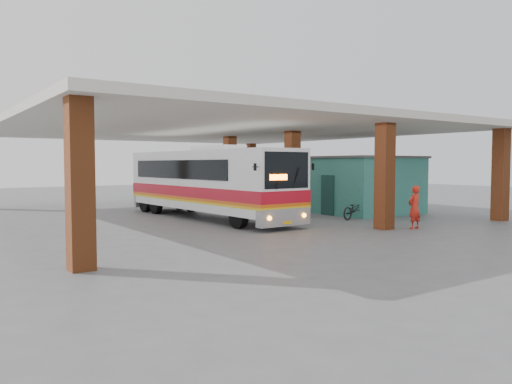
{
  "coord_description": "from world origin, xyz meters",
  "views": [
    {
      "loc": [
        -13.0,
        -16.75,
        2.68
      ],
      "look_at": [
        -1.34,
        0.0,
        1.54
      ],
      "focal_mm": 35.0,
      "sensor_mm": 36.0,
      "label": 1
    }
  ],
  "objects": [
    {
      "name": "ground",
      "position": [
        0.0,
        0.0,
        0.0
      ],
      "size": [
        90.0,
        90.0,
        0.0
      ],
      "primitive_type": "plane",
      "color": "#515154",
      "rests_on": "ground"
    },
    {
      "name": "brick_columns",
      "position": [
        1.43,
        5.0,
        2.17
      ],
      "size": [
        20.1,
        21.6,
        4.35
      ],
      "color": "#954820",
      "rests_on": "ground"
    },
    {
      "name": "canopy_roof",
      "position": [
        0.5,
        6.5,
        4.5
      ],
      "size": [
        21.0,
        23.0,
        0.3
      ],
      "primitive_type": "cube",
      "color": "beige",
      "rests_on": "brick_columns"
    },
    {
      "name": "shop_building",
      "position": [
        7.49,
        4.0,
        1.56
      ],
      "size": [
        5.2,
        8.2,
        3.11
      ],
      "color": "#2F7667",
      "rests_on": "ground"
    },
    {
      "name": "coach_bus",
      "position": [
        -0.92,
        4.79,
        1.76
      ],
      "size": [
        3.02,
        12.29,
        3.55
      ],
      "rotation": [
        0.0,
        0.0,
        0.04
      ],
      "color": "white",
      "rests_on": "ground"
    },
    {
      "name": "motorcycle",
      "position": [
        4.7,
        0.27,
        0.5
      ],
      "size": [
        2.0,
        1.0,
        1.0
      ],
      "primitive_type": "imported",
      "rotation": [
        0.0,
        0.0,
        1.75
      ],
      "color": "black",
      "rests_on": "ground"
    },
    {
      "name": "pedestrian",
      "position": [
        4.1,
        -3.65,
        0.9
      ],
      "size": [
        0.66,
        0.43,
        1.79
      ],
      "primitive_type": "imported",
      "rotation": [
        0.0,
        0.0,
        3.14
      ],
      "color": "red",
      "rests_on": "ground"
    },
    {
      "name": "red_chair",
      "position": [
        4.89,
        6.47,
        0.37
      ],
      "size": [
        0.55,
        0.55,
        0.8
      ],
      "rotation": [
        0.0,
        0.0,
        -0.4
      ],
      "color": "#AD1220",
      "rests_on": "ground"
    }
  ]
}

